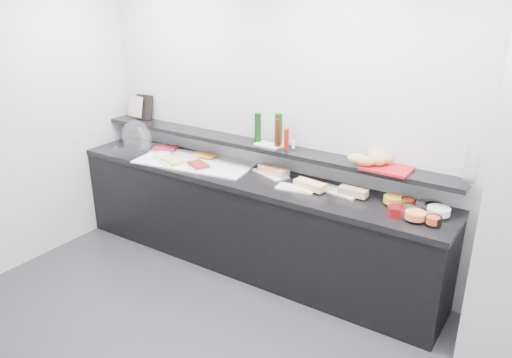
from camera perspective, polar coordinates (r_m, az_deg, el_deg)
The scene contains 53 objects.
back_wall at distance 4.22m, azimuth 9.30°, elevation 5.49°, with size 5.00×0.02×2.70m, color silver.
buffet_cabinet at distance 4.62m, azimuth -0.89°, elevation -5.09°, with size 3.60×0.60×0.85m, color black.
counter_top at distance 4.44m, azimuth -0.92°, elevation 0.12°, with size 3.62×0.62×0.05m, color black.
wall_shelf at distance 4.49m, azimuth 0.32°, elevation 3.83°, with size 3.60×0.25×0.04m, color black.
cloche_base at distance 5.29m, azimuth -13.41°, elevation 3.56°, with size 0.40×0.26×0.04m, color silver.
cloche_dome at distance 5.28m, azimuth -13.46°, elevation 4.72°, with size 0.39×0.26×0.34m, color white.
linen_runner at distance 4.78m, azimuth -6.91°, elevation 1.96°, with size 1.12×0.53×0.01m, color white.
platter_meat_a at distance 5.18m, azimuth -10.51°, elevation 3.45°, with size 0.27×0.18×0.01m, color white.
food_meat_a at distance 5.14m, azimuth -10.27°, elevation 3.54°, with size 0.23×0.14×0.02m, color maroon.
platter_salmon at distance 4.95m, azimuth -7.80°, elevation 2.79°, with size 0.30×0.20×0.01m, color silver.
food_salmon at distance 4.87m, azimuth -5.86°, elevation 2.79°, with size 0.21×0.14×0.02m, color orange.
platter_cheese at distance 4.82m, azimuth -9.93°, elevation 2.15°, with size 0.30×0.20×0.01m, color silver.
food_cheese at distance 4.77m, azimuth -9.56°, elevation 2.18°, with size 0.22×0.14×0.02m, color #E9C95A.
platter_meat_b at distance 4.65m, azimuth -6.76°, elevation 1.61°, with size 0.27×0.18×0.01m, color silver.
food_meat_b at distance 4.61m, azimuth -6.62°, elevation 1.67°, with size 0.21×0.13×0.02m, color maroon.
sandwich_plate_left at distance 4.45m, azimuth 1.68°, elevation 0.62°, with size 0.36×0.15×0.01m, color silver.
sandwich_food_left at distance 4.43m, azimuth 2.03°, elevation 1.04°, with size 0.29×0.11×0.06m, color #E4AC77.
tongs_left at distance 4.41m, azimuth 1.03°, elevation 0.56°, with size 0.01×0.01×0.16m, color #B3B5BA.
sandwich_plate_mid at distance 4.14m, azimuth 4.56°, elevation -1.07°, with size 0.32×0.14×0.01m, color white.
sandwich_food_mid at distance 4.12m, azimuth 6.19°, elevation -0.68°, with size 0.27×0.10×0.06m, color #E5BD78.
tongs_mid at distance 4.09m, azimuth 4.76°, elevation -1.22°, with size 0.01×0.01×0.16m, color silver.
sandwich_plate_right at distance 4.13m, azimuth 9.46°, elevation -1.40°, with size 0.35×0.15×0.01m, color white.
sandwich_food_right at distance 4.04m, azimuth 11.06°, elevation -1.44°, with size 0.23×0.09×0.06m, color tan.
tongs_right at distance 4.10m, azimuth 8.85°, elevation -1.31°, with size 0.01×0.01×0.16m, color silver.
bowl_glass_fruit at distance 3.94m, azimuth 15.87°, elevation -2.62°, with size 0.15×0.15×0.07m, color white.
fill_glass_fruit at distance 3.96m, azimuth 15.43°, elevation -2.26°, with size 0.15×0.15×0.05m, color orange.
bowl_black_jam at distance 3.91m, azimuth 19.63°, elevation -3.26°, with size 0.14×0.14×0.07m, color black.
fill_black_jam at distance 3.95m, azimuth 16.94°, elevation -2.48°, with size 0.10×0.10×0.05m, color #63220E.
bowl_glass_cream at distance 3.92m, azimuth 19.19°, elevation -3.15°, with size 0.20×0.20×0.07m, color white.
fill_glass_cream at distance 3.86m, azimuth 20.14°, elevation -3.45°, with size 0.17×0.17×0.05m, color white.
bowl_red_jam at distance 3.79m, azimuth 15.66°, elevation -3.57°, with size 0.12×0.12×0.07m, color maroon.
fill_red_jam at distance 3.78m, azimuth 15.57°, elevation -3.48°, with size 0.09×0.09×0.05m, color #550C10.
bowl_glass_salmon at distance 3.79m, azimuth 17.10°, elevation -3.74°, with size 0.16×0.16×0.07m, color white.
fill_glass_salmon at distance 3.74m, azimuth 17.77°, elevation -3.96°, with size 0.15×0.15×0.05m, color orange.
bowl_black_fruit at distance 3.72m, azimuth 19.65°, elevation -4.55°, with size 0.11×0.11×0.07m, color black.
fill_black_fruit at distance 3.70m, azimuth 19.57°, elevation -4.45°, with size 0.09×0.09×0.05m, color #CA481B.
framed_print at distance 5.42m, azimuth -12.66°, elevation 8.01°, with size 0.20×0.02×0.26m, color black.
print_art at distance 5.48m, azimuth -13.60°, elevation 8.06°, with size 0.21×0.00×0.22m, color #C5A08E.
condiment_tray at distance 4.44m, azimuth 1.48°, elevation 3.94°, with size 0.24×0.15×0.01m, color white.
bottle_green_a at distance 4.47m, azimuth 0.21°, elevation 5.92°, with size 0.06×0.06×0.26m, color #0E3510.
bottle_brown at distance 4.35m, azimuth 2.46°, elevation 5.29°, with size 0.05×0.05×0.24m, color #391A0A.
bottle_green_b at distance 4.39m, azimuth 2.59°, elevation 5.72°, with size 0.07×0.07×0.28m, color #113A10.
bottle_hot at distance 4.28m, azimuth 3.50°, elevation 4.59°, with size 0.04×0.04×0.18m, color #9D100B.
shaker_salt at distance 4.32m, azimuth 4.28°, elevation 3.96°, with size 0.03×0.03×0.07m, color white.
shaker_pepper at distance 4.34m, azimuth 3.17°, elevation 4.07°, with size 0.03×0.03×0.07m, color white.
bread_tray at distance 3.97m, azimuth 14.71°, elevation 1.18°, with size 0.37×0.26×0.02m, color red.
bread_roll_nw at distance 4.08m, azimuth 13.64°, elevation 2.56°, with size 0.15×0.09×0.08m, color #D1894F.
bread_roll_n at distance 4.11m, azimuth 13.56°, elevation 2.72°, with size 0.16×0.10×0.08m, color #D0834F.
bread_roll_sw at distance 3.98m, azimuth 11.49°, elevation 2.29°, with size 0.16×0.10×0.08m, color gold.
bread_roll_s at distance 3.94m, azimuth 12.33°, elevation 2.03°, with size 0.15×0.10×0.08m, color #BE8248.
bread_roll_midw at distance 4.02m, azimuth 14.58°, elevation 2.20°, with size 0.12×0.08×0.08m, color #B58045.
bread_roll_mide at distance 3.97m, azimuth 13.73°, elevation 2.06°, with size 0.13×0.08×0.08m, color #AC8F41.
carafe at distance 3.84m, azimuth 23.41°, elevation 1.61°, with size 0.10×0.10×0.30m, color white.
Camera 1 is at (1.64, -1.72, 2.48)m, focal length 35.00 mm.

